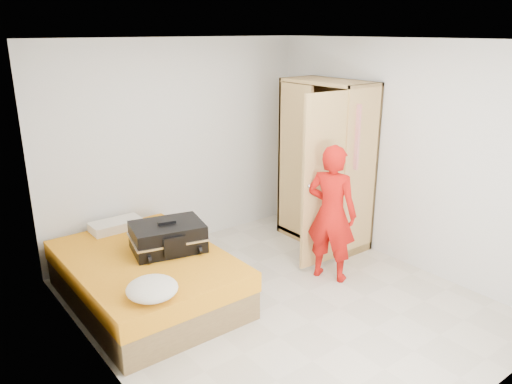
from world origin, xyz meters
TOP-DOWN VIEW (x-y plane):
  - room at (0.00, 0.00)m, footprint 4.00×4.02m
  - bed at (-1.05, 0.90)m, footprint 1.42×2.02m
  - wardrobe at (1.45, 0.86)m, footprint 1.17×1.20m
  - person at (0.81, 0.11)m, footprint 0.56×0.66m
  - suitcase at (-0.78, 0.89)m, footprint 0.84×0.69m
  - round_cushion at (-1.36, 0.11)m, footprint 0.44×0.44m
  - pillow at (-0.99, 1.75)m, footprint 0.57×0.29m

SIDE VIEW (x-z plane):
  - bed at x=-1.05m, z-range 0.00..0.50m
  - pillow at x=-0.99m, z-range 0.50..0.60m
  - round_cushion at x=-1.36m, z-range 0.50..0.67m
  - suitcase at x=-0.78m, z-range 0.48..0.80m
  - person at x=0.81m, z-range 0.00..1.54m
  - wardrobe at x=1.45m, z-range -0.05..2.05m
  - room at x=0.00m, z-range 0.00..2.60m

